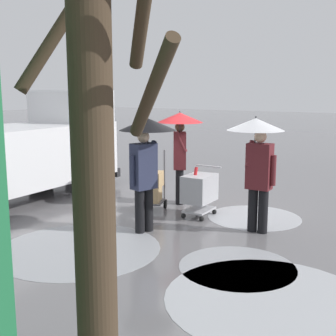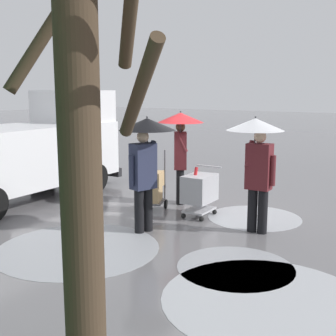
% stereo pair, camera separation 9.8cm
% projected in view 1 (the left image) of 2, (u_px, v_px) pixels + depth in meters
% --- Properties ---
extents(ground_plane, '(90.00, 90.00, 0.00)m').
position_uv_depth(ground_plane, '(197.00, 213.00, 9.58)').
color(ground_plane, slate).
extents(slush_patch_near_cluster, '(1.92, 1.92, 0.01)m').
position_uv_depth(slush_patch_near_cluster, '(254.00, 217.00, 9.22)').
color(slush_patch_near_cluster, '#ADAFB5').
rests_on(slush_patch_near_cluster, ground).
extents(slush_patch_under_van, '(1.76, 1.76, 0.01)m').
position_uv_depth(slush_patch_under_van, '(237.00, 267.00, 6.64)').
color(slush_patch_under_van, '#999BA0').
rests_on(slush_patch_under_van, ground).
extents(slush_patch_mid_street, '(2.67, 2.67, 0.01)m').
position_uv_depth(slush_patch_mid_street, '(269.00, 299.00, 5.61)').
color(slush_patch_mid_street, '#ADAFB5').
rests_on(slush_patch_mid_street, ground).
extents(slush_patch_far_side, '(2.72, 2.72, 0.01)m').
position_uv_depth(slush_patch_far_side, '(79.00, 248.00, 7.40)').
color(slush_patch_far_side, '#999BA0').
rests_on(slush_patch_far_side, ground).
extents(cargo_van_parked_right, '(2.41, 5.44, 2.60)m').
position_uv_depth(cargo_van_parked_right, '(26.00, 150.00, 10.75)').
color(cargo_van_parked_right, white).
rests_on(cargo_van_parked_right, ground).
extents(shopping_cart_vendor, '(0.59, 0.84, 1.04)m').
position_uv_depth(shopping_cart_vendor, '(199.00, 190.00, 9.22)').
color(shopping_cart_vendor, '#B2B2B7').
rests_on(shopping_cart_vendor, ground).
extents(hand_dolly_boxes, '(0.74, 0.84, 1.32)m').
position_uv_depth(hand_dolly_boxes, '(152.00, 187.00, 9.61)').
color(hand_dolly_boxes, '#515156').
rests_on(hand_dolly_boxes, ground).
extents(pedestrian_pink_side, '(1.04, 1.04, 2.15)m').
position_uv_depth(pedestrian_pink_side, '(257.00, 147.00, 8.04)').
color(pedestrian_pink_side, black).
rests_on(pedestrian_pink_side, ground).
extents(pedestrian_black_side, '(1.04, 1.04, 2.15)m').
position_uv_depth(pedestrian_black_side, '(146.00, 147.00, 8.06)').
color(pedestrian_black_side, black).
rests_on(pedestrian_black_side, ground).
extents(pedestrian_white_side, '(1.04, 1.04, 2.15)m').
position_uv_depth(pedestrian_white_side, '(180.00, 136.00, 10.06)').
color(pedestrian_white_side, black).
rests_on(pedestrian_white_side, ground).
extents(bare_tree_near, '(1.15, 1.14, 3.75)m').
position_uv_depth(bare_tree_near, '(96.00, 202.00, 2.50)').
color(bare_tree_near, '#423323').
rests_on(bare_tree_near, ground).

